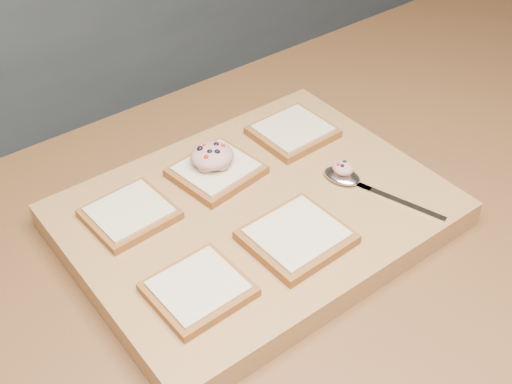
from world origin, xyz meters
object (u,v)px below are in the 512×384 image
at_px(tuna_salad_dollop, 212,156).
at_px(spoon, 350,180).
at_px(bread_far_center, 216,171).
at_px(cutting_board, 256,215).

bearing_deg(tuna_salad_dollop, spoon, -44.26).
xyz_separation_m(bread_far_center, spoon, (0.15, -0.14, -0.00)).
bearing_deg(cutting_board, bread_far_center, 93.90).
distance_m(bread_far_center, tuna_salad_dollop, 0.03).
bearing_deg(tuna_salad_dollop, bread_far_center, -83.12).
distance_m(tuna_salad_dollop, spoon, 0.21).
height_order(tuna_salad_dollop, spoon, tuna_salad_dollop).
height_order(bread_far_center, tuna_salad_dollop, tuna_salad_dollop).
xyz_separation_m(cutting_board, bread_far_center, (-0.01, 0.09, 0.03)).
bearing_deg(spoon, cutting_board, 161.74).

